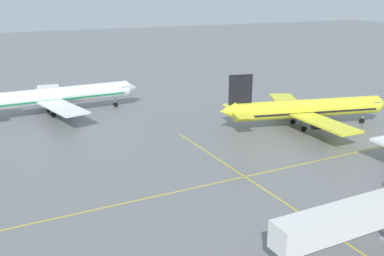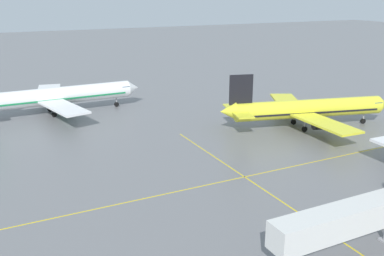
# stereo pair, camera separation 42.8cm
# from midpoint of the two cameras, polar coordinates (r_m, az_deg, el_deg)

# --- Properties ---
(airliner_second_row) EXTENTS (34.54, 29.40, 10.86)m
(airliner_second_row) POSITION_cam_midpoint_polar(r_m,az_deg,el_deg) (85.30, 15.08, 2.45)
(airliner_second_row) COLOR yellow
(airliner_second_row) RESTS_ON ground
(airliner_third_row) EXTENTS (36.30, 31.40, 11.31)m
(airliner_third_row) POSITION_cam_midpoint_polar(r_m,az_deg,el_deg) (96.48, -17.30, 4.06)
(airliner_third_row) COLOR white
(airliner_third_row) RESTS_ON ground
(taxiway_markings) EXTENTS (156.87, 79.68, 0.01)m
(taxiway_markings) POSITION_cam_midpoint_polar(r_m,az_deg,el_deg) (49.60, 19.08, -13.76)
(taxiway_markings) COLOR yellow
(taxiway_markings) RESTS_ON ground
(jet_bridge) EXTENTS (19.30, 3.38, 5.58)m
(jet_bridge) POSITION_cam_midpoint_polar(r_m,az_deg,el_deg) (46.70, 22.21, -10.48)
(jet_bridge) COLOR silver
(jet_bridge) RESTS_ON ground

